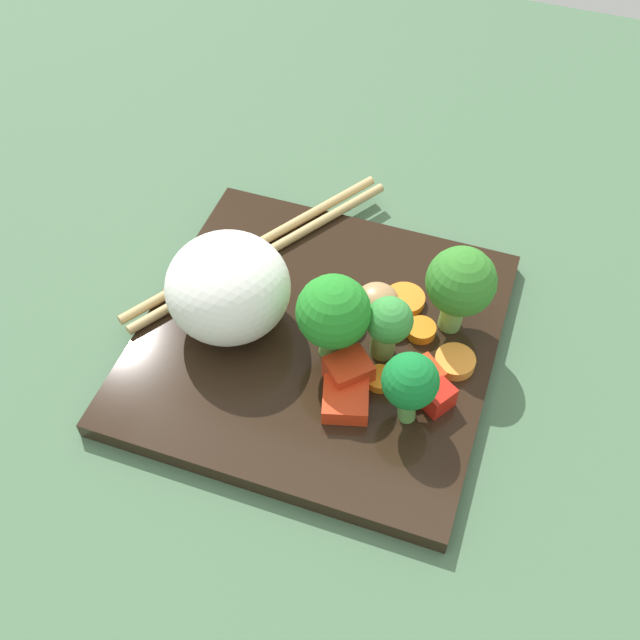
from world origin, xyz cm
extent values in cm
cube|color=#446647|center=(0.00, 0.00, -1.00)|extent=(110.00, 110.00, 2.00)
cube|color=black|center=(0.00, 0.00, 0.68)|extent=(25.36, 25.36, 1.37)
ellipsoid|color=white|center=(-0.95, 6.29, 4.98)|extent=(12.07, 12.06, 7.23)
cylinder|color=#74A24C|center=(-0.31, -4.85, 2.72)|extent=(2.48, 2.45, 2.76)
sphere|color=#39903F|center=(-0.30, -5.12, 5.05)|extent=(3.27, 3.27, 3.27)
cylinder|color=#5D973B|center=(-1.33, -1.68, 2.78)|extent=(2.52, 2.79, 3.12)
sphere|color=#258928|center=(-1.39, -1.62, 6.07)|extent=(5.05, 5.05, 5.05)
cylinder|color=#7BAE53|center=(4.05, -8.78, 2.86)|extent=(2.49, 2.49, 3.10)
sphere|color=#347F29|center=(4.34, -8.90, 5.82)|extent=(4.93, 4.93, 4.93)
cylinder|color=#579644|center=(-4.56, -7.81, 2.59)|extent=(1.31, 1.58, 2.57)
sphere|color=#15772F|center=(-4.34, -7.79, 5.09)|extent=(3.72, 3.72, 3.72)
cylinder|color=orange|center=(5.04, -5.05, 1.67)|extent=(3.94, 3.94, 0.61)
cylinder|color=orange|center=(0.64, -9.92, 1.76)|extent=(3.00, 3.00, 0.79)
cylinder|color=orange|center=(2.55, -6.97, 1.75)|extent=(2.33, 2.33, 0.77)
cylinder|color=orange|center=(-2.49, -5.46, 1.70)|extent=(2.22, 2.22, 0.67)
cylinder|color=orange|center=(1.42, -1.52, 1.74)|extent=(3.95, 3.95, 0.74)
cylinder|color=orange|center=(2.57, -4.92, 1.76)|extent=(3.45, 3.45, 0.79)
cube|color=red|center=(-3.14, -3.36, 2.40)|extent=(3.77, 3.76, 2.07)
cube|color=red|center=(-5.10, -3.83, 2.02)|extent=(3.93, 3.82, 1.30)
cube|color=red|center=(-3.02, -9.61, 2.24)|extent=(2.54, 2.40, 1.74)
cube|color=red|center=(-1.49, -8.10, 2.03)|extent=(3.30, 3.27, 1.32)
ellipsoid|color=tan|center=(3.83, -3.26, 2.32)|extent=(3.34, 3.48, 1.91)
cylinder|color=tan|center=(6.46, 7.57, 1.74)|extent=(21.39, 13.17, 0.74)
cylinder|color=tan|center=(5.85, 6.53, 1.74)|extent=(21.39, 13.17, 0.74)
camera|label=1|loc=(-32.31, -11.89, 44.95)|focal=43.25mm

